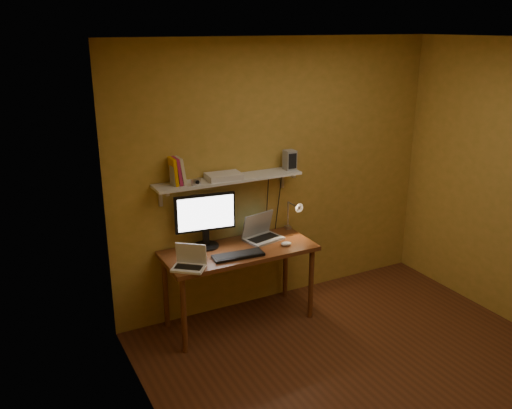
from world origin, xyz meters
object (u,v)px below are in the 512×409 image
shelf_camera (196,182)px  laptop (261,232)px  speaker_left (177,175)px  speaker_right (290,160)px  monitor (205,218)px  wall_shelf (229,180)px  mouse (286,244)px  keyboard (238,255)px  desk_lamp (294,212)px  netbook (190,261)px  router (224,176)px  desk (239,257)px

shelf_camera → laptop: bearing=1.1°
speaker_left → speaker_right: 1.13m
monitor → wall_shelf: bearing=9.4°
mouse → speaker_left: size_ratio=0.58×
keyboard → desk_lamp: size_ratio=1.22×
monitor → laptop: (0.54, -0.06, -0.22)m
monitor → mouse: (0.67, -0.32, -0.26)m
mouse → desk_lamp: bearing=63.4°
keyboard → shelf_camera: bearing=139.1°
mouse → laptop: bearing=132.7°
wall_shelf → laptop: (0.29, -0.07, -0.54)m
wall_shelf → netbook: size_ratio=4.28×
wall_shelf → router: size_ratio=4.47×
laptop → netbook: 0.88m
desk_lamp → router: (-0.72, 0.05, 0.44)m
keyboard → netbook: bearing=-173.7°
desk_lamp → speaker_left: size_ratio=2.15×
speaker_right → netbook: bearing=-162.3°
keyboard → router: (0.03, 0.33, 0.64)m
router → mouse: bearing=-33.0°
desk → shelf_camera: bearing=161.5°
mouse → speaker_right: bearing=72.6°
shelf_camera → router: shelf_camera is taller
wall_shelf → shelf_camera: shelf_camera is taller
desk → desk_lamp: (0.66, 0.13, 0.29)m
wall_shelf → monitor: 0.41m
netbook → shelf_camera: size_ratio=3.31×
shelf_camera → wall_shelf: bearing=12.5°
netbook → mouse: size_ratio=3.23×
monitor → shelf_camera: bearing=-138.7°
speaker_left → router: speaker_left is taller
monitor → desk_lamp: size_ratio=1.49×
router → speaker_left: bearing=178.4°
monitor → keyboard: monitor is taller
mouse → speaker_left: 1.19m
keyboard → desk_lamp: 0.82m
netbook → shelf_camera: bearing=95.2°
monitor → router: router is taller
monitor → router: bearing=5.7°
desk → keyboard: keyboard is taller
laptop → shelf_camera: bearing=168.5°
laptop → mouse: bearing=-76.2°
wall_shelf → desk_lamp: 0.77m
laptop → desk_lamp: bearing=-13.1°
router → monitor: bearing=178.3°
speaker_right → router: 0.70m
laptop → netbook: size_ratio=1.18×
mouse → speaker_right: size_ratio=0.54×
speaker_left → shelf_camera: (0.14, -0.08, -0.06)m
wall_shelf → monitor: wall_shelf is taller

